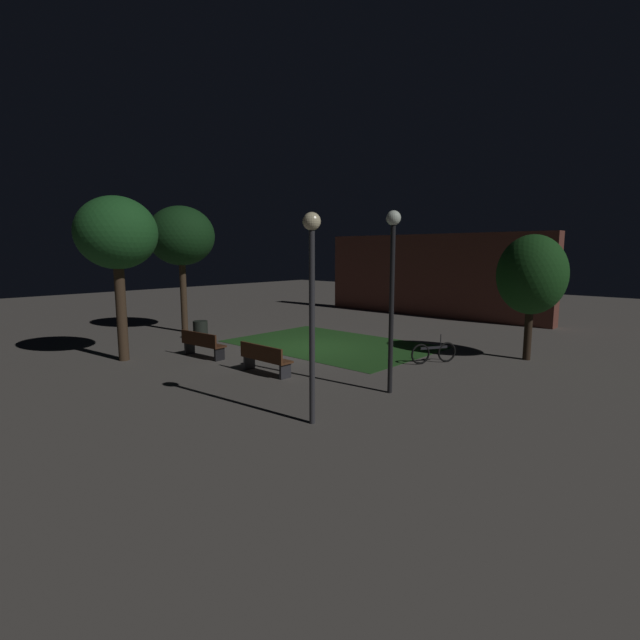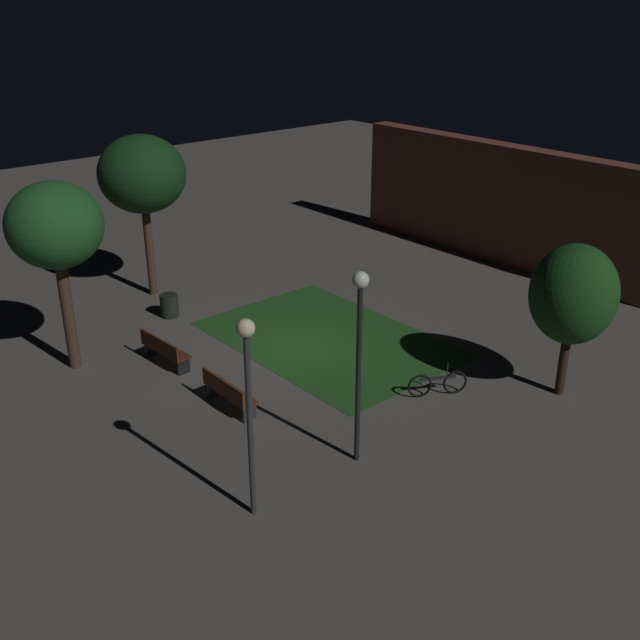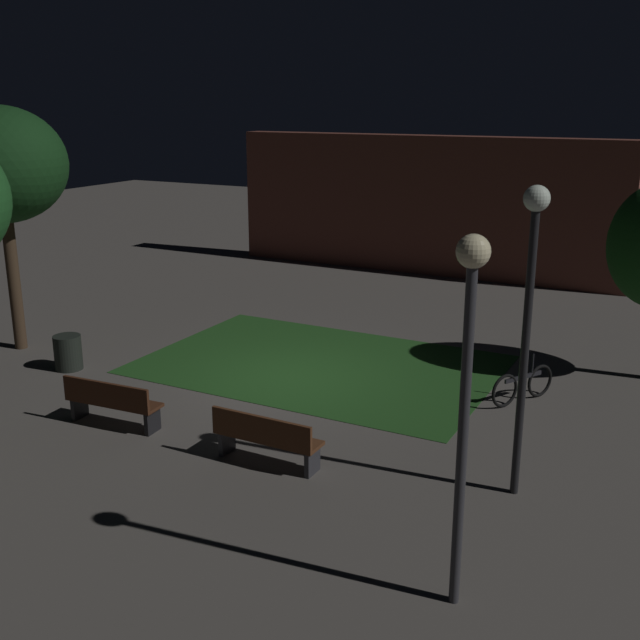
{
  "view_description": "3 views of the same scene",
  "coord_description": "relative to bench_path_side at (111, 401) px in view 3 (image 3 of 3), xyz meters",
  "views": [
    {
      "loc": [
        11.74,
        -12.29,
        3.54
      ],
      "look_at": [
        0.13,
        0.44,
        1.02
      ],
      "focal_mm": 26.24,
      "sensor_mm": 36.0,
      "label": 1
    },
    {
      "loc": [
        15.47,
        -12.44,
        9.72
      ],
      "look_at": [
        0.9,
        0.09,
        1.17
      ],
      "focal_mm": 41.71,
      "sensor_mm": 36.0,
      "label": 2
    },
    {
      "loc": [
        7.5,
        -12.99,
        5.62
      ],
      "look_at": [
        0.12,
        1.11,
        1.0
      ],
      "focal_mm": 42.98,
      "sensor_mm": 36.0,
      "label": 3
    }
  ],
  "objects": [
    {
      "name": "grass_lawn",
      "position": [
        1.73,
        4.63,
        -0.48
      ],
      "size": [
        7.54,
        5.13,
        0.01
      ],
      "primitive_type": "cube",
      "color": "#23511E",
      "rests_on": "ground"
    },
    {
      "name": "bicycle",
      "position": [
        6.17,
        4.53,
        -0.14
      ],
      "size": [
        0.85,
        1.45,
        0.93
      ],
      "color": "black",
      "rests_on": "ground"
    },
    {
      "name": "tree_lawn_side",
      "position": [
        -5.02,
        2.43,
        3.71
      ],
      "size": [
        2.88,
        2.88,
        5.5
      ],
      "color": "#423021",
      "rests_on": "ground"
    },
    {
      "name": "bench_back_row",
      "position": [
        3.19,
        -0.0,
        0.0
      ],
      "size": [
        1.8,
        0.49,
        0.88
      ],
      "color": "#512D19",
      "rests_on": "ground"
    },
    {
      "name": "building_wall_backdrop",
      "position": [
        0.39,
        14.52,
        1.76
      ],
      "size": [
        13.17,
        0.8,
        4.49
      ],
      "primitive_type": "cube",
      "color": "brown",
      "rests_on": "ground"
    },
    {
      "name": "lamp_post_near_wall",
      "position": [
        6.93,
        -1.94,
        2.47
      ],
      "size": [
        0.36,
        0.36,
        4.31
      ],
      "color": "#333338",
      "rests_on": "ground"
    },
    {
      "name": "lamp_post_path_center",
      "position": [
        6.92,
        0.94,
        2.6
      ],
      "size": [
        0.36,
        0.36,
        4.52
      ],
      "color": "black",
      "rests_on": "ground"
    },
    {
      "name": "ground_plane",
      "position": [
        1.59,
        3.56,
        -0.48
      ],
      "size": [
        60.0,
        60.0,
        0.0
      ],
      "primitive_type": "plane",
      "color": "#56514C"
    },
    {
      "name": "bench_path_side",
      "position": [
        0.0,
        0.0,
        0.0
      ],
      "size": [
        1.83,
        0.6,
        0.88
      ],
      "color": "#422314",
      "rests_on": "ground"
    },
    {
      "name": "trash_bin",
      "position": [
        -2.93,
        1.87,
        -0.11
      ],
      "size": [
        0.59,
        0.59,
        0.75
      ],
      "primitive_type": "cylinder",
      "color": "black",
      "rests_on": "ground"
    }
  ]
}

